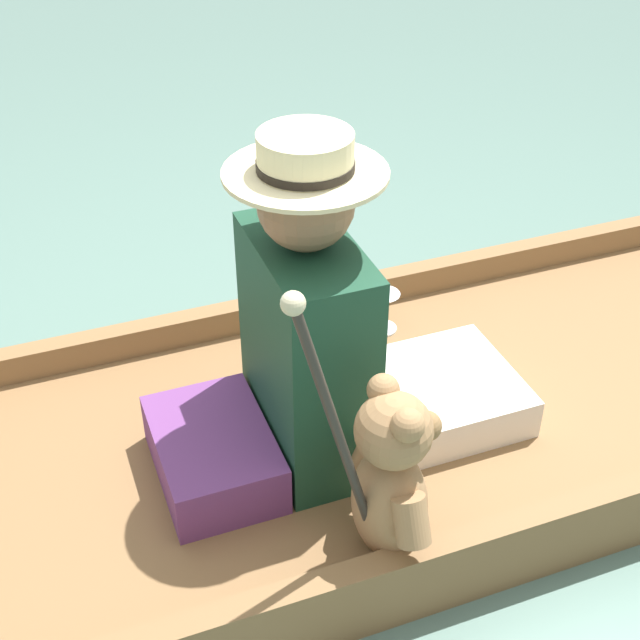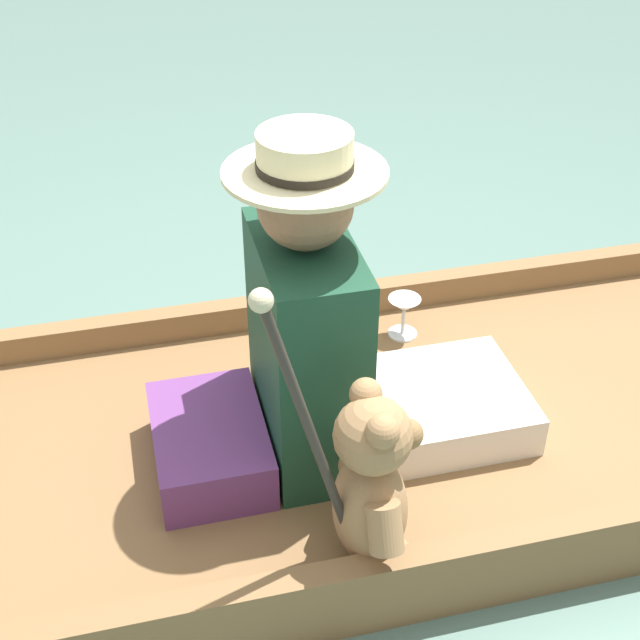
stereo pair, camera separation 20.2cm
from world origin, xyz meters
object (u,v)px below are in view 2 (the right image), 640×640
at_px(teddy_bear, 374,485).
at_px(walking_cane, 306,420).
at_px(seated_person, 338,340).
at_px(wine_glass, 404,308).

distance_m(teddy_bear, walking_cane, 0.28).
xyz_separation_m(teddy_bear, walking_cane, (0.03, -0.15, 0.23)).
bearing_deg(walking_cane, seated_person, 157.14).
relative_size(wine_glass, walking_cane, 0.17).
xyz_separation_m(seated_person, wine_glass, (-0.39, 0.30, -0.22)).
distance_m(teddy_bear, wine_glass, 0.83).
bearing_deg(teddy_bear, seated_person, 177.40).
distance_m(wine_glass, walking_cane, 0.98).
height_order(teddy_bear, walking_cane, walking_cane).
bearing_deg(seated_person, teddy_bear, -3.17).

